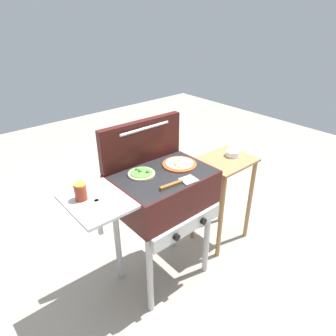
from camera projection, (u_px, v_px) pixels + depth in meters
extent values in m
plane|color=gray|center=(163.00, 273.00, 2.40)|extent=(8.00, 8.00, 0.00)
cube|color=#38110F|center=(162.00, 189.00, 2.03)|extent=(0.64, 0.48, 0.24)
cube|color=black|center=(162.00, 174.00, 1.98)|extent=(0.61, 0.46, 0.01)
cube|color=#ABABAB|center=(97.00, 202.00, 1.70)|extent=(0.32, 0.41, 0.02)
cube|color=#ABABAB|center=(99.00, 217.00, 1.76)|extent=(0.02, 0.02, 0.24)
cube|color=#ABABAB|center=(188.00, 227.00, 1.95)|extent=(0.58, 0.02, 0.10)
cylinder|color=black|center=(176.00, 237.00, 1.86)|extent=(0.04, 0.02, 0.04)
cylinder|color=black|center=(203.00, 221.00, 2.00)|extent=(0.04, 0.02, 0.04)
cylinder|color=#ABABAB|center=(150.00, 274.00, 1.96)|extent=(0.04, 0.04, 0.66)
cylinder|color=#ABABAB|center=(207.00, 237.00, 2.27)|extent=(0.04, 0.04, 0.66)
cylinder|color=#ABABAB|center=(118.00, 244.00, 2.22)|extent=(0.04, 0.04, 0.66)
cylinder|color=#ABABAB|center=(173.00, 214.00, 2.53)|extent=(0.04, 0.04, 0.66)
cube|color=#38110F|center=(142.00, 142.00, 2.05)|extent=(0.63, 0.07, 0.30)
cylinder|color=#B7B7BC|center=(145.00, 128.00, 1.97)|extent=(0.38, 0.02, 0.02)
cylinder|color=#E0C17F|center=(142.00, 174.00, 1.96)|extent=(0.17, 0.17, 0.01)
cylinder|color=#4C8C38|center=(141.00, 173.00, 1.95)|extent=(0.14, 0.14, 0.01)
sphere|color=#56883A|center=(137.00, 169.00, 1.98)|extent=(0.02, 0.02, 0.02)
sphere|color=#3A803E|center=(140.00, 171.00, 1.96)|extent=(0.02, 0.02, 0.02)
sphere|color=#438138|center=(148.00, 172.00, 1.95)|extent=(0.03, 0.03, 0.03)
cylinder|color=#C64723|center=(179.00, 164.00, 2.07)|extent=(0.23, 0.23, 0.01)
cylinder|color=#EDD17A|center=(179.00, 163.00, 2.07)|extent=(0.19, 0.19, 0.01)
sphere|color=tan|center=(179.00, 161.00, 2.08)|extent=(0.02, 0.02, 0.02)
sphere|color=#DFC583|center=(176.00, 165.00, 2.03)|extent=(0.02, 0.02, 0.02)
sphere|color=#F2B778|center=(179.00, 166.00, 2.01)|extent=(0.02, 0.02, 0.02)
sphere|color=#F2BB5E|center=(176.00, 164.00, 2.05)|extent=(0.03, 0.03, 0.03)
cylinder|color=maroon|center=(81.00, 192.00, 1.69)|extent=(0.07, 0.07, 0.09)
cylinder|color=gold|center=(79.00, 184.00, 1.66)|extent=(0.06, 0.06, 0.01)
cube|color=#B7BABF|center=(189.00, 180.00, 1.89)|extent=(0.11, 0.10, 0.01)
cube|color=brown|center=(171.00, 185.00, 1.82)|extent=(0.16, 0.04, 0.02)
cube|color=olive|center=(226.00, 160.00, 2.42)|extent=(0.44, 0.36, 0.02)
cylinder|color=olive|center=(221.00, 219.00, 2.39)|extent=(0.04, 0.04, 0.77)
cylinder|color=olive|center=(250.00, 201.00, 2.61)|extent=(0.04, 0.04, 0.77)
cylinder|color=olive|center=(194.00, 202.00, 2.59)|extent=(0.04, 0.04, 0.77)
cylinder|color=olive|center=(223.00, 187.00, 2.81)|extent=(0.04, 0.04, 0.77)
cylinder|color=silver|center=(233.00, 153.00, 2.46)|extent=(0.11, 0.11, 0.04)
cylinder|color=#4C7533|center=(232.00, 154.00, 2.46)|extent=(0.09, 0.09, 0.02)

